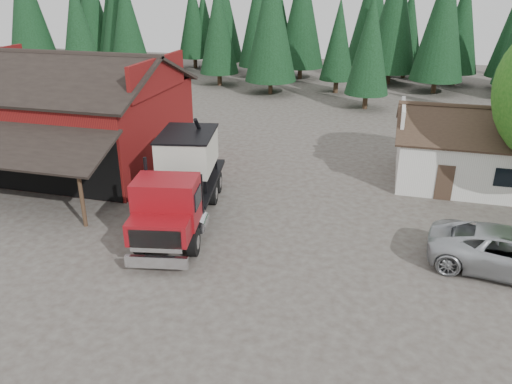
# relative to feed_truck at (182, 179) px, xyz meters

# --- Properties ---
(ground) EXTENTS (120.00, 120.00, 0.00)m
(ground) POSITION_rel_feed_truck_xyz_m (1.23, -4.03, -2.17)
(ground) COLOR #443B35
(ground) RESTS_ON ground
(red_barn) EXTENTS (12.80, 13.63, 7.18)m
(red_barn) POSITION_rel_feed_truck_xyz_m (-9.77, 5.87, 0.52)
(red_barn) COLOR maroon
(red_barn) RESTS_ON ground
(farmhouse) EXTENTS (8.60, 6.42, 4.65)m
(farmhouse) POSITION_rel_feed_truck_xyz_m (14.23, 8.96, -0.50)
(farmhouse) COLOR silver
(farmhouse) RESTS_ON ground
(conifer_backdrop) EXTENTS (76.00, 16.00, 16.00)m
(conifer_backdrop) POSITION_rel_feed_truck_xyz_m (1.23, 37.97, -2.17)
(conifer_backdrop) COLOR black
(conifer_backdrop) RESTS_ON ground
(near_pine_a) EXTENTS (4.40, 4.40, 11.40)m
(near_pine_a) POSITION_rel_feed_truck_xyz_m (-20.77, 23.97, 4.22)
(near_pine_a) COLOR #382619
(near_pine_a) RESTS_ON ground
(near_pine_b) EXTENTS (3.96, 3.96, 10.40)m
(near_pine_b) POSITION_rel_feed_truck_xyz_m (7.23, 25.97, 3.72)
(near_pine_b) COLOR #382619
(near_pine_b) RESTS_ON ground
(near_pine_d) EXTENTS (5.28, 5.28, 13.40)m
(near_pine_d) POSITION_rel_feed_truck_xyz_m (-2.77, 29.97, 5.22)
(near_pine_d) COLOR #382619
(near_pine_d) RESTS_ON ground
(feed_truck) EXTENTS (4.60, 10.61, 4.64)m
(feed_truck) POSITION_rel_feed_truck_xyz_m (0.00, 0.00, 0.00)
(feed_truck) COLOR black
(feed_truck) RESTS_ON ground
(silver_car) EXTENTS (6.90, 3.99, 1.81)m
(silver_car) POSITION_rel_feed_truck_xyz_m (14.84, -1.03, -1.27)
(silver_car) COLOR #B8BCC0
(silver_car) RESTS_ON ground
(equip_box) EXTENTS (0.88, 1.21, 0.60)m
(equip_box) POSITION_rel_feed_truck_xyz_m (-0.83, -2.38, -1.87)
(equip_box) COLOR maroon
(equip_box) RESTS_ON ground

